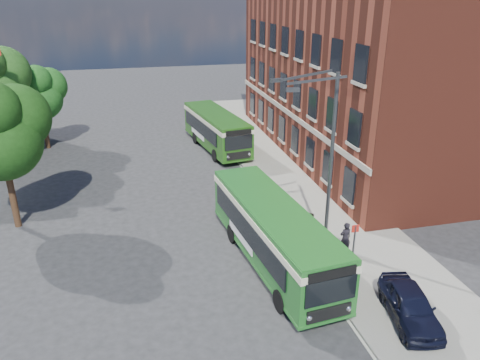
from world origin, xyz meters
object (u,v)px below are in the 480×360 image
object	(u,v)px
street_lamp	(324,163)
parked_car	(410,305)
bus_front	(273,229)
bus_rear	(216,127)

from	to	relation	value
street_lamp	parked_car	xyz separation A→B (m)	(1.39, -5.97, -3.96)
bus_front	bus_rear	distance (m)	17.79
parked_car	bus_rear	bearing A→B (deg)	109.17
street_lamp	bus_rear	xyz separation A→B (m)	(-1.84, 17.31, -2.96)
parked_car	street_lamp	bearing A→B (deg)	114.36
bus_front	parked_car	xyz separation A→B (m)	(3.94, -5.50, -1.01)
street_lamp	bus_front	size ratio (longest dim) A/B	0.82
street_lamp	bus_rear	bearing A→B (deg)	96.05
bus_front	street_lamp	bearing A→B (deg)	10.44
bus_front	parked_car	distance (m)	6.84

